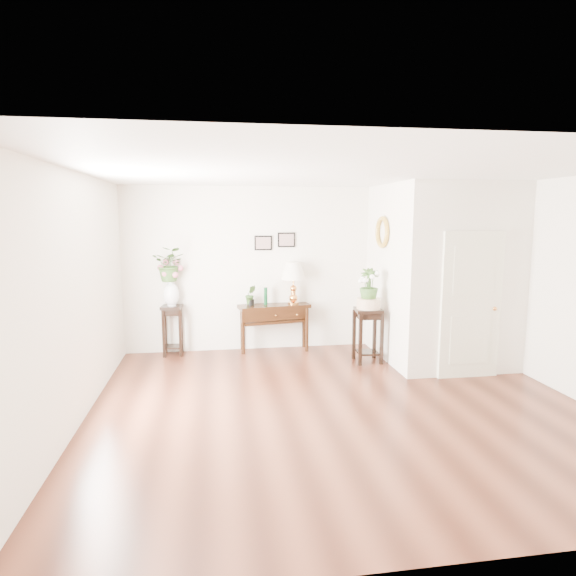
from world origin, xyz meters
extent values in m
cube|color=brown|center=(0.00, 0.00, 0.00)|extent=(6.00, 5.50, 0.02)
cube|color=white|center=(0.00, 0.00, 2.80)|extent=(6.00, 5.50, 0.02)
cube|color=silver|center=(0.00, 2.75, 1.40)|extent=(6.00, 0.02, 2.80)
cube|color=silver|center=(0.00, -2.75, 1.40)|extent=(6.00, 0.02, 2.80)
cube|color=silver|center=(-3.00, 0.00, 1.40)|extent=(0.02, 5.50, 2.80)
cube|color=silver|center=(3.00, 0.00, 1.40)|extent=(0.02, 5.50, 2.80)
cube|color=silver|center=(2.10, 1.77, 1.40)|extent=(1.80, 1.95, 2.80)
cube|color=beige|center=(2.10, 0.78, 1.05)|extent=(0.90, 0.05, 2.10)
cube|color=black|center=(-0.65, 2.73, 1.85)|extent=(0.30, 0.02, 0.25)
cube|color=black|center=(-0.25, 2.73, 1.90)|extent=(0.30, 0.02, 0.25)
torus|color=gold|center=(1.16, 1.90, 2.05)|extent=(0.07, 0.51, 0.51)
cube|color=black|center=(-0.49, 2.57, 0.40)|extent=(1.26, 0.60, 0.81)
cube|color=#D0863D|center=(-0.15, 2.57, 1.16)|extent=(0.52, 0.52, 0.73)
cylinder|color=#093518|center=(-0.63, 2.57, 0.98)|extent=(0.06, 0.06, 0.30)
imported|color=#315721|center=(-0.89, 2.57, 0.97)|extent=(0.19, 0.16, 0.33)
cube|color=black|center=(-2.20, 2.57, 0.42)|extent=(0.36, 0.36, 0.84)
imported|color=#315721|center=(-2.20, 2.57, 1.53)|extent=(0.61, 0.56, 0.57)
cube|color=black|center=(0.90, 1.71, 0.43)|extent=(0.45, 0.45, 0.86)
cylinder|color=beige|center=(0.90, 1.71, 0.94)|extent=(0.48, 0.48, 0.16)
imported|color=#315721|center=(0.90, 1.71, 1.24)|extent=(0.33, 0.33, 0.52)
camera|label=1|loc=(-1.48, -5.45, 2.30)|focal=30.00mm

